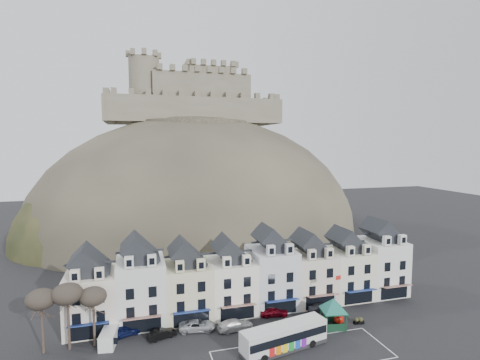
% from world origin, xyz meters
% --- Properties ---
extents(coach_bay_markings, '(22.00, 7.50, 0.01)m').
position_xyz_m(coach_bay_markings, '(2.00, 1.25, 0.00)').
color(coach_bay_markings, silver).
rests_on(coach_bay_markings, ground).
extents(townhouse_terrace, '(54.40, 9.35, 11.80)m').
position_xyz_m(townhouse_terrace, '(0.15, 15.97, 5.30)').
color(townhouse_terrace, white).
rests_on(townhouse_terrace, ground).
extents(castle_hill, '(100.00, 76.00, 68.00)m').
position_xyz_m(castle_hill, '(1.25, 68.95, 0.11)').
color(castle_hill, '#333027').
rests_on(castle_hill, ground).
extents(castle, '(50.20, 22.20, 22.00)m').
position_xyz_m(castle, '(0.51, 75.93, 40.19)').
color(castle, '#665F4E').
rests_on(castle, ground).
extents(tree_left_far, '(3.61, 3.61, 8.24)m').
position_xyz_m(tree_left_far, '(-29.00, 10.50, 6.90)').
color(tree_left_far, '#3B2D25').
rests_on(tree_left_far, ground).
extents(tree_left_mid, '(3.78, 3.78, 8.64)m').
position_xyz_m(tree_left_mid, '(-26.00, 10.50, 7.24)').
color(tree_left_mid, '#3B2D25').
rests_on(tree_left_mid, ground).
extents(tree_left_near, '(3.43, 3.43, 7.84)m').
position_xyz_m(tree_left_near, '(-23.00, 10.50, 6.55)').
color(tree_left_near, '#3B2D25').
rests_on(tree_left_near, ground).
extents(bus, '(11.95, 4.99, 3.29)m').
position_xyz_m(bus, '(0.22, 2.95, 1.82)').
color(bus, '#262628').
rests_on(bus, ground).
extents(bus_shelter, '(6.56, 6.56, 4.23)m').
position_xyz_m(bus_shelter, '(9.19, 6.47, 3.28)').
color(bus_shelter, '#10321F').
rests_on(bus_shelter, ground).
extents(red_buoy, '(1.41, 1.41, 1.74)m').
position_xyz_m(red_buoy, '(10.18, 6.52, 0.89)').
color(red_buoy, black).
rests_on(red_buoy, ground).
extents(flagpole, '(1.03, 0.20, 7.17)m').
position_xyz_m(flagpole, '(10.23, 7.73, 4.10)').
color(flagpole, silver).
rests_on(flagpole, ground).
extents(white_van, '(2.48, 4.46, 1.93)m').
position_xyz_m(white_van, '(-21.23, 10.35, 0.97)').
color(white_van, white).
rests_on(white_van, ground).
extents(planter_west, '(1.02, 0.69, 0.99)m').
position_xyz_m(planter_west, '(13.55, 6.23, 0.47)').
color(planter_west, black).
rests_on(planter_west, ground).
extents(planter_east, '(1.01, 0.71, 0.91)m').
position_xyz_m(planter_east, '(13.00, 6.43, 0.44)').
color(planter_east, black).
rests_on(planter_east, ground).
extents(car_navy, '(4.85, 3.26, 1.53)m').
position_xyz_m(car_navy, '(-19.49, 12.00, 0.77)').
color(car_navy, '#0C123D').
rests_on(car_navy, ground).
extents(car_black, '(4.10, 2.47, 1.28)m').
position_xyz_m(car_black, '(-14.51, 10.02, 0.64)').
color(car_black, black).
rests_on(car_black, ground).
extents(car_silver, '(5.31, 3.09, 1.41)m').
position_xyz_m(car_silver, '(-9.60, 10.83, 0.71)').
color(car_silver, '#B2B6BA').
rests_on(car_silver, ground).
extents(car_white, '(5.22, 2.40, 1.48)m').
position_xyz_m(car_white, '(-4.40, 9.50, 0.74)').
color(car_white, silver).
rests_on(car_white, ground).
extents(car_maroon, '(4.48, 2.37, 1.45)m').
position_xyz_m(car_maroon, '(2.30, 12.00, 0.73)').
color(car_maroon, '#590510').
rests_on(car_maroon, ground).
extents(car_charcoal, '(4.51, 1.65, 1.48)m').
position_xyz_m(car_charcoal, '(10.00, 10.78, 0.74)').
color(car_charcoal, black).
rests_on(car_charcoal, ground).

